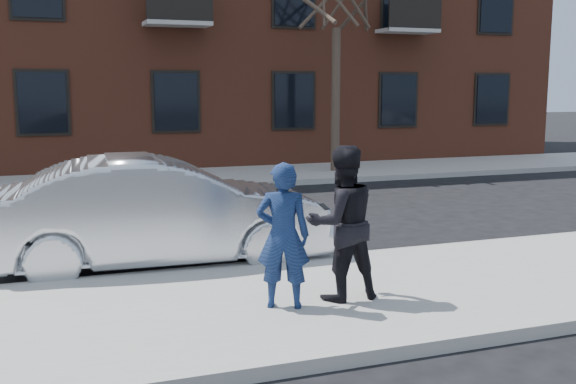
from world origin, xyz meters
name	(u,v)px	position (x,y,z in m)	size (l,w,h in m)	color
ground	(360,296)	(0.00, 0.00, 0.00)	(100.00, 100.00, 0.00)	black
near_sidewalk	(369,296)	(0.00, -0.25, 0.07)	(50.00, 3.50, 0.15)	gray
near_curb	(315,261)	(0.00, 1.55, 0.07)	(50.00, 0.10, 0.15)	#999691
far_sidewalk	(186,179)	(0.00, 11.25, 0.07)	(50.00, 3.50, 0.15)	gray
far_curb	(200,187)	(0.00, 9.45, 0.07)	(50.00, 0.10, 0.15)	#999691
silver_sedan	(161,212)	(-2.14, 2.30, 0.82)	(1.74, 4.99, 1.64)	#B7BABF
man_hoodie	(283,235)	(-1.22, -0.48, 0.99)	(0.72, 0.60, 1.67)	navy
man_peacoat	(342,223)	(-0.46, -0.42, 1.07)	(0.91, 0.72, 1.83)	black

